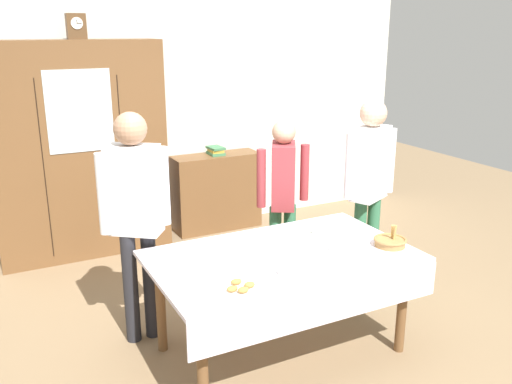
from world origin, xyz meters
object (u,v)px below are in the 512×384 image
at_px(person_by_cabinet, 283,188).
at_px(bread_basket, 390,241).
at_px(tea_cup_front_edge, 355,230).
at_px(pastry_plate, 240,288).
at_px(book_stack, 216,151).
at_px(bookshelf_low, 217,192).
at_px(tea_cup_far_right, 336,249).
at_px(tea_cup_near_right, 284,272).
at_px(dining_table, 284,268).
at_px(spoon_center, 287,253).
at_px(person_beside_shelf, 370,176).
at_px(person_near_right_end, 135,205).
at_px(spoon_mid_right, 263,240).
at_px(wall_cabinet, 80,151).
at_px(spoon_far_right, 233,247).
at_px(tea_cup_mid_left, 317,231).
at_px(mantel_clock, 76,26).

bearing_deg(person_by_cabinet, bread_basket, -79.46).
bearing_deg(tea_cup_front_edge, pastry_plate, -159.10).
bearing_deg(bread_basket, book_stack, 93.28).
xyz_separation_m(tea_cup_front_edge, bread_basket, (0.07, -0.32, 0.01)).
distance_m(bookshelf_low, tea_cup_far_right, 2.79).
relative_size(tea_cup_near_right, bread_basket, 0.54).
bearing_deg(pastry_plate, tea_cup_near_right, 8.59).
relative_size(tea_cup_front_edge, pastry_plate, 0.46).
distance_m(dining_table, bookshelf_low, 2.72).
relative_size(dining_table, tea_cup_front_edge, 14.08).
bearing_deg(spoon_center, person_beside_shelf, 26.07).
xyz_separation_m(tea_cup_near_right, spoon_center, (0.19, 0.31, -0.02)).
bearing_deg(person_near_right_end, book_stack, 53.33).
height_order(pastry_plate, spoon_mid_right, pastry_plate).
relative_size(book_stack, tea_cup_front_edge, 1.77).
height_order(wall_cabinet, pastry_plate, wall_cabinet).
bearing_deg(spoon_mid_right, spoon_far_right, -174.40).
bearing_deg(tea_cup_far_right, tea_cup_front_edge, 35.00).
xyz_separation_m(tea_cup_mid_left, spoon_mid_right, (-0.43, 0.09, -0.02)).
relative_size(mantel_clock, book_stack, 1.04).
distance_m(bread_basket, person_by_cabinet, 1.21).
bearing_deg(bookshelf_low, wall_cabinet, -178.09).
relative_size(dining_table, bookshelf_low, 1.80).
height_order(bread_basket, person_by_cabinet, person_by_cabinet).
xyz_separation_m(wall_cabinet, pastry_plate, (0.40, -2.92, -0.31)).
bearing_deg(spoon_far_right, person_beside_shelf, 11.48).
height_order(spoon_far_right, person_by_cabinet, person_by_cabinet).
distance_m(dining_table, wall_cabinet, 2.77).
bearing_deg(spoon_far_right, person_near_right_end, 148.52).
height_order(dining_table, tea_cup_far_right, tea_cup_far_right).
bearing_deg(spoon_far_right, bookshelf_low, 69.65).
height_order(dining_table, bread_basket, bread_basket).
relative_size(tea_cup_far_right, tea_cup_near_right, 1.00).
bearing_deg(mantel_clock, spoon_far_right, -76.03).
bearing_deg(tea_cup_near_right, person_near_right_end, 126.13).
relative_size(dining_table, tea_cup_mid_left, 14.08).
height_order(tea_cup_far_right, spoon_mid_right, tea_cup_far_right).
relative_size(tea_cup_near_right, pastry_plate, 0.46).
xyz_separation_m(bookshelf_low, spoon_far_right, (-0.87, -2.34, 0.32)).
height_order(wall_cabinet, mantel_clock, mantel_clock).
distance_m(book_stack, person_by_cabinet, 1.65).
relative_size(tea_cup_front_edge, person_near_right_end, 0.07).
xyz_separation_m(spoon_center, person_beside_shelf, (1.16, 0.57, 0.28)).
bearing_deg(person_by_cabinet, dining_table, -119.29).
bearing_deg(wall_cabinet, person_near_right_end, -88.60).
bearing_deg(person_near_right_end, spoon_far_right, -31.48).
bearing_deg(wall_cabinet, spoon_far_right, -74.21).
bearing_deg(tea_cup_near_right, tea_cup_mid_left, 41.32).
bearing_deg(bread_basket, spoon_far_right, 154.31).
bearing_deg(mantel_clock, tea_cup_near_right, -77.01).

